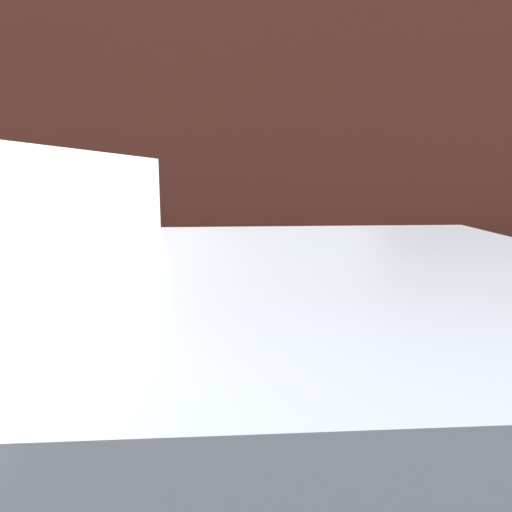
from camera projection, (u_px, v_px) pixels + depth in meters
The scene contains 5 objects.
ground_plane at pixel (274, 331), 6.32m from camera, with size 80.00×80.00×0.00m, color #38383A.
sidewalk_slab at pixel (270, 295), 8.04m from camera, with size 36.00×3.50×0.01m, color gray.
brick_building_wall at pixel (266, 136), 10.93m from camera, with size 36.00×0.50×5.59m, color brown.
motorcycle_green at pixel (259, 274), 7.81m from camera, with size 2.00×0.64×1.03m.
fire_hydrant at pixel (410, 275), 7.64m from camera, with size 0.22×0.22×0.84m.
Camera 1 is at (-0.24, -6.04, 2.10)m, focal length 34.05 mm.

